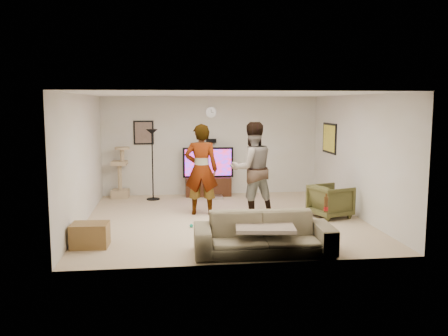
{
  "coord_description": "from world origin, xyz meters",
  "views": [
    {
      "loc": [
        -1.15,
        -9.35,
        2.32
      ],
      "look_at": [
        0.02,
        0.2,
        1.02
      ],
      "focal_mm": 38.17,
      "sensor_mm": 36.0,
      "label": 1
    }
  ],
  "objects": [
    {
      "name": "tv_stand",
      "position": [
        -0.1,
        2.5,
        0.24
      ],
      "size": [
        1.14,
        0.45,
        0.47
      ],
      "primitive_type": "cube",
      "color": "#32190D",
      "rests_on": "floor"
    },
    {
      "name": "wall_right",
      "position": [
        2.75,
        0.0,
        1.25
      ],
      "size": [
        0.04,
        5.5,
        2.5
      ],
      "primitive_type": "cube",
      "color": "beige",
      "rests_on": "floor"
    },
    {
      "name": "console_box",
      "position": [
        0.02,
        2.11,
        0.04
      ],
      "size": [
        0.4,
        0.3,
        0.07
      ],
      "primitive_type": "cube",
      "color": "#B6B6BA",
      "rests_on": "floor"
    },
    {
      "name": "floor_lamp",
      "position": [
        -1.48,
        2.16,
        0.85
      ],
      "size": [
        0.32,
        0.32,
        1.7
      ],
      "primitive_type": "cylinder",
      "color": "black",
      "rests_on": "floor"
    },
    {
      "name": "beer_bottle",
      "position": [
        1.33,
        -2.3,
        0.75
      ],
      "size": [
        0.06,
        0.06,
        0.25
      ],
      "primitive_type": "cylinder",
      "color": "#4C2B10",
      "rests_on": "sofa"
    },
    {
      "name": "person_right",
      "position": [
        0.63,
        0.32,
        0.97
      ],
      "size": [
        1.08,
        0.92,
        1.95
      ],
      "primitive_type": "imported",
      "rotation": [
        0.0,
        0.0,
        3.35
      ],
      "color": "teal",
      "rests_on": "floor"
    },
    {
      "name": "wall_front",
      "position": [
        0.0,
        -2.75,
        1.25
      ],
      "size": [
        5.5,
        0.04,
        2.5
      ],
      "primitive_type": "cube",
      "color": "beige",
      "rests_on": "floor"
    },
    {
      "name": "throw_blanket",
      "position": [
        0.35,
        -2.3,
        0.42
      ],
      "size": [
        0.98,
        0.81,
        0.06
      ],
      "primitive_type": "cube",
      "rotation": [
        0.0,
        0.0,
        -0.13
      ],
      "color": "tan",
      "rests_on": "sofa"
    },
    {
      "name": "cat_tree",
      "position": [
        -2.29,
        2.5,
        0.64
      ],
      "size": [
        0.44,
        0.44,
        1.28
      ],
      "primitive_type": "cube",
      "rotation": [
        0.0,
        0.0,
        -0.07
      ],
      "color": "tan",
      "rests_on": "floor"
    },
    {
      "name": "picture_back",
      "position": [
        -1.7,
        2.73,
        1.6
      ],
      "size": [
        0.42,
        0.03,
        0.52
      ],
      "primitive_type": "cube",
      "color": "#6B574E",
      "rests_on": "wall_back"
    },
    {
      "name": "picture_right",
      "position": [
        2.73,
        1.6,
        1.5
      ],
      "size": [
        0.03,
        0.78,
        0.62
      ],
      "primitive_type": "cube",
      "color": "gold",
      "rests_on": "wall_right"
    },
    {
      "name": "sofa",
      "position": [
        0.34,
        -2.3,
        0.31
      ],
      "size": [
        2.18,
        0.92,
        0.63
      ],
      "primitive_type": "imported",
      "rotation": [
        0.0,
        0.0,
        -0.04
      ],
      "color": "#6E644C",
      "rests_on": "floor"
    },
    {
      "name": "side_table",
      "position": [
        -2.4,
        -1.62,
        0.2
      ],
      "size": [
        0.61,
        0.47,
        0.39
      ],
      "primitive_type": "cube",
      "rotation": [
        0.0,
        0.0,
        -0.05
      ],
      "color": "brown",
      "rests_on": "floor"
    },
    {
      "name": "floor",
      "position": [
        0.0,
        0.0,
        -0.01
      ],
      "size": [
        5.5,
        5.5,
        0.02
      ],
      "primitive_type": "cube",
      "color": "tan",
      "rests_on": "ground"
    },
    {
      "name": "person_left",
      "position": [
        -0.42,
        0.48,
        0.95
      ],
      "size": [
        0.75,
        0.55,
        1.91
      ],
      "primitive_type": "imported",
      "rotation": [
        0.0,
        0.0,
        3.01
      ],
      "color": "#A1A0AC",
      "rests_on": "floor"
    },
    {
      "name": "wall_speaker",
      "position": [
        0.0,
        2.69,
        1.38
      ],
      "size": [
        0.25,
        0.1,
        0.1
      ],
      "primitive_type": "cube",
      "color": "black",
      "rests_on": "wall_back"
    },
    {
      "name": "tv",
      "position": [
        -0.1,
        2.5,
        0.85
      ],
      "size": [
        1.27,
        0.08,
        0.75
      ],
      "primitive_type": "cube",
      "color": "black",
      "rests_on": "tv_stand"
    },
    {
      "name": "wall_left",
      "position": [
        -2.75,
        0.0,
        1.25
      ],
      "size": [
        0.04,
        5.5,
        2.5
      ],
      "primitive_type": "cube",
      "color": "beige",
      "rests_on": "floor"
    },
    {
      "name": "toy_ball",
      "position": [
        -0.7,
        -0.6,
        0.03
      ],
      "size": [
        0.07,
        0.07,
        0.07
      ],
      "primitive_type": "sphere",
      "color": "#178F71",
      "rests_on": "floor"
    },
    {
      "name": "ceiling",
      "position": [
        0.0,
        0.0,
        2.51
      ],
      "size": [
        5.5,
        5.5,
        0.02
      ],
      "primitive_type": "cube",
      "color": "white",
      "rests_on": "wall_back"
    },
    {
      "name": "tv_screen",
      "position": [
        -0.1,
        2.46,
        0.85
      ],
      "size": [
        1.17,
        0.01,
        0.66
      ],
      "primitive_type": "cube",
      "color": "#3223FE",
      "rests_on": "tv"
    },
    {
      "name": "armchair",
      "position": [
        2.19,
        -0.1,
        0.34
      ],
      "size": [
        0.93,
        0.92,
        0.67
      ],
      "primitive_type": "imported",
      "rotation": [
        0.0,
        0.0,
        1.9
      ],
      "color": "#41401F",
      "rests_on": "floor"
    },
    {
      "name": "wall_back",
      "position": [
        0.0,
        2.75,
        1.25
      ],
      "size": [
        5.5,
        0.04,
        2.5
      ],
      "primitive_type": "cube",
      "color": "beige",
      "rests_on": "floor"
    },
    {
      "name": "wall_clock",
      "position": [
        0.0,
        2.72,
        2.1
      ],
      "size": [
        0.26,
        0.04,
        0.26
      ],
      "primitive_type": "cylinder",
      "rotation": [
        1.57,
        0.0,
        0.0
      ],
      "color": "silver",
      "rests_on": "wall_back"
    }
  ]
}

